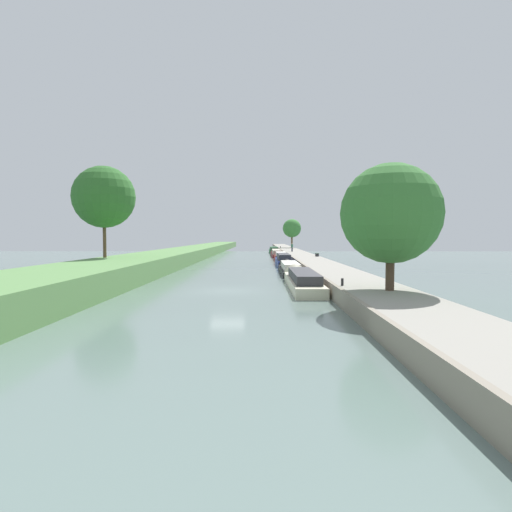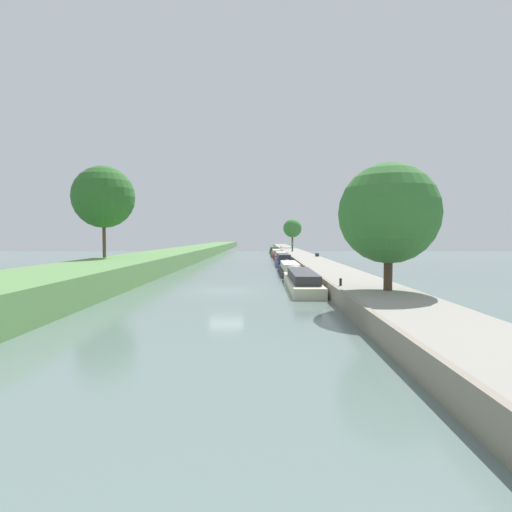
% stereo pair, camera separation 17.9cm
% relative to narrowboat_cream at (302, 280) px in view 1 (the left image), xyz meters
% --- Properties ---
extents(ground_plane, '(160.00, 160.00, 0.00)m').
position_rel_narrowboat_cream_xyz_m(ground_plane, '(-5.66, -2.29, -0.56)').
color(ground_plane, slate).
extents(left_grassy_bank, '(7.35, 260.00, 1.81)m').
position_rel_narrowboat_cream_xyz_m(left_grassy_bank, '(-16.46, -2.29, 0.35)').
color(left_grassy_bank, '#5B894C').
rests_on(left_grassy_bank, ground_plane).
extents(right_towpath, '(4.17, 260.00, 0.98)m').
position_rel_narrowboat_cream_xyz_m(right_towpath, '(3.56, -2.29, -0.07)').
color(right_towpath, gray).
rests_on(right_towpath, ground_plane).
extents(stone_quay, '(0.25, 260.00, 1.03)m').
position_rel_narrowboat_cream_xyz_m(stone_quay, '(1.35, -2.29, -0.05)').
color(stone_quay, gray).
rests_on(stone_quay, ground_plane).
extents(narrowboat_cream, '(2.10, 13.53, 2.01)m').
position_rel_narrowboat_cream_xyz_m(narrowboat_cream, '(0.00, 0.00, 0.00)').
color(narrowboat_cream, beige).
rests_on(narrowboat_cream, ground_plane).
extents(narrowboat_black, '(2.00, 12.05, 1.90)m').
position_rel_narrowboat_cream_xyz_m(narrowboat_black, '(-0.12, 12.61, -0.07)').
color(narrowboat_black, black).
rests_on(narrowboat_black, ground_plane).
extents(narrowboat_blue, '(1.86, 11.95, 2.11)m').
position_rel_narrowboat_cream_xyz_m(narrowboat_blue, '(-0.15, 24.79, 0.11)').
color(narrowboat_blue, '#283D93').
rests_on(narrowboat_blue, ground_plane).
extents(narrowboat_red, '(1.84, 10.71, 1.90)m').
position_rel_narrowboat_cream_xyz_m(narrowboat_red, '(0.04, 36.29, 0.01)').
color(narrowboat_red, maroon).
rests_on(narrowboat_red, ground_plane).
extents(narrowboat_maroon, '(1.94, 17.03, 1.99)m').
position_rel_narrowboat_cream_xyz_m(narrowboat_maroon, '(-0.16, 51.11, -0.01)').
color(narrowboat_maroon, maroon).
rests_on(narrowboat_maroon, ground_plane).
extents(narrowboat_green, '(2.10, 13.65, 2.12)m').
position_rel_narrowboat_cream_xyz_m(narrowboat_green, '(-0.16, 67.67, 0.02)').
color(narrowboat_green, '#1E6033').
rests_on(narrowboat_green, ground_plane).
extents(tree_rightbank_near, '(5.56, 5.56, 7.07)m').
position_rel_narrowboat_cream_xyz_m(tree_rightbank_near, '(4.00, -9.48, 4.69)').
color(tree_rightbank_near, '#4C3828').
rests_on(tree_rightbank_near, right_towpath).
extents(tree_rightbank_midnear, '(4.81, 4.81, 7.49)m').
position_rel_narrowboat_cream_xyz_m(tree_rightbank_midnear, '(4.90, 77.09, 5.48)').
color(tree_rightbank_midnear, brown).
rests_on(tree_rightbank_midnear, right_towpath).
extents(tree_leftbank_downstream, '(6.25, 6.25, 9.28)m').
position_rel_narrowboat_cream_xyz_m(tree_leftbank_downstream, '(-19.13, 9.54, 7.40)').
color(tree_leftbank_downstream, brown).
rests_on(tree_leftbank_downstream, left_grassy_bank).
extents(person_walking, '(0.34, 0.34, 1.66)m').
position_rel_narrowboat_cream_xyz_m(person_walking, '(2.88, 49.05, 1.29)').
color(person_walking, '#282D42').
rests_on(person_walking, right_towpath).
extents(mooring_bollard_near, '(0.16, 0.16, 0.45)m').
position_rel_narrowboat_cream_xyz_m(mooring_bollard_near, '(1.77, -7.30, 0.64)').
color(mooring_bollard_near, black).
rests_on(mooring_bollard_near, right_towpath).
extents(mooring_bollard_far, '(0.16, 0.16, 0.45)m').
position_rel_narrowboat_cream_xyz_m(mooring_bollard_far, '(1.77, 73.79, 0.64)').
color(mooring_bollard_far, black).
rests_on(mooring_bollard_far, right_towpath).
extents(park_bench, '(0.44, 1.50, 0.47)m').
position_rel_narrowboat_cream_xyz_m(park_bench, '(5.20, 29.82, 0.76)').
color(park_bench, '#333338').
rests_on(park_bench, right_towpath).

